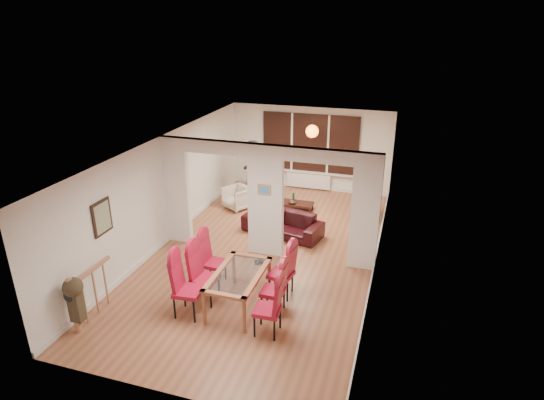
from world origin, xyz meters
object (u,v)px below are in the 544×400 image
at_px(television, 366,208).
at_px(coffee_table, 296,206).
at_px(dining_chair_rb, 273,288).
at_px(dining_table, 239,290).
at_px(dining_chair_rc, 281,270).
at_px(dining_chair_lb, 205,275).
at_px(sofa, 282,223).
at_px(bottle, 294,197).
at_px(dining_chair_lc, 214,260).
at_px(dining_chair_la, 188,287).
at_px(person, 251,172).
at_px(armchair, 238,198).
at_px(dining_chair_ra, 267,306).
at_px(bowl, 292,203).

relative_size(television, coffee_table, 0.93).
height_order(dining_chair_rb, coffee_table, dining_chair_rb).
distance_m(dining_table, dining_chair_rc, 0.90).
distance_m(dining_chair_lb, sofa, 3.33).
distance_m(dining_chair_rc, bottle, 4.43).
xyz_separation_m(dining_chair_rc, television, (1.18, 4.32, -0.30)).
distance_m(dining_chair_lb, bottle, 4.98).
relative_size(dining_chair_rc, bottle, 4.27).
relative_size(dining_chair_lc, dining_chair_rb, 1.04).
bearing_deg(television, dining_table, 153.56).
relative_size(dining_chair_la, coffee_table, 1.26).
distance_m(dining_chair_rb, dining_chair_rc, 0.57).
bearing_deg(person, armchair, -26.94).
bearing_deg(dining_table, sofa, 91.15).
relative_size(dining_chair_rc, television, 1.27).
xyz_separation_m(dining_chair_lb, dining_chair_lc, (-0.11, 0.65, -0.03)).
bearing_deg(coffee_table, sofa, -88.58).
xyz_separation_m(dining_table, dining_chair_rc, (0.66, 0.59, 0.19)).
bearing_deg(person, dining_table, 12.33).
bearing_deg(dining_chair_la, sofa, 73.99).
xyz_separation_m(dining_chair_ra, person, (-2.28, 5.59, 0.39)).
bearing_deg(armchair, dining_chair_rb, -29.98).
xyz_separation_m(dining_chair_lc, television, (2.62, 4.30, -0.29)).
relative_size(dining_chair_ra, sofa, 0.54).
xyz_separation_m(person, bottle, (1.30, -0.08, -0.59)).
xyz_separation_m(dining_table, dining_chair_ra, (0.76, -0.59, 0.19)).
bearing_deg(dining_chair_rc, coffee_table, 109.78).
height_order(dining_chair_rb, armchair, dining_chair_rb).
bearing_deg(coffee_table, dining_chair_rb, -80.84).
bearing_deg(bottle, coffee_table, -41.41).
distance_m(dining_chair_lb, bowl, 4.78).
bearing_deg(bowl, person, 167.92).
bearing_deg(armchair, television, 38.70).
height_order(dining_chair_rc, person, person).
xyz_separation_m(sofa, television, (1.91, 1.68, -0.04)).
distance_m(armchair, coffee_table, 1.70).
distance_m(dining_chair_rc, bowl, 4.23).
xyz_separation_m(armchair, bottle, (1.52, 0.47, 0.03)).
distance_m(dining_chair_la, dining_chair_lc, 1.14).
relative_size(dining_chair_rb, television, 1.19).
distance_m(dining_table, dining_chair_ra, 0.98).
relative_size(dining_chair_ra, coffee_table, 1.16).
xyz_separation_m(dining_chair_lb, dining_chair_rc, (1.33, 0.62, -0.02)).
relative_size(dining_chair_ra, person, 0.58).
bearing_deg(dining_chair_la, television, 58.97).
height_order(armchair, person, person).
bearing_deg(dining_table, dining_chair_lc, 141.67).
bearing_deg(television, bowl, 89.47).
bearing_deg(bottle, dining_chair_ra, -79.92).
bearing_deg(dining_chair_rc, bowl, 111.35).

